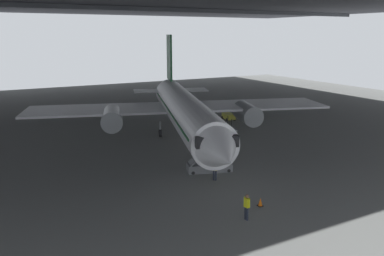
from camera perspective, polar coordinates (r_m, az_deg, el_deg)
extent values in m
plane|color=slate|center=(43.50, 0.31, -2.09)|extent=(110.00, 110.00, 0.00)
cube|color=#4C4F54|center=(70.09, -12.16, 16.58)|extent=(115.50, 0.50, 0.70)
cylinder|color=white|center=(42.82, -0.98, 2.45)|extent=(12.30, 27.87, 3.77)
cone|color=white|center=(27.85, 4.29, -3.65)|extent=(4.91, 5.44, 3.69)
cube|color=black|center=(29.94, 3.17, -1.47)|extent=(3.86, 3.50, 0.83)
cone|color=white|center=(58.15, -3.52, 5.72)|extent=(4.92, 6.73, 3.20)
cube|color=#19592D|center=(55.35, -3.29, 10.11)|extent=(1.50, 3.98, 6.17)
cube|color=white|center=(55.16, -0.36, 5.52)|extent=(5.52, 4.42, 0.16)
cube|color=white|center=(54.51, -5.85, 5.36)|extent=(5.52, 4.42, 0.16)
cube|color=white|center=(49.66, 9.35, 3.36)|extent=(17.10, 11.41, 0.24)
cylinder|color=#9EA3A8|center=(47.27, 7.99, 2.09)|extent=(3.74, 5.38, 2.34)
cube|color=white|center=(46.91, -13.77, 2.56)|extent=(17.10, 11.41, 0.24)
cylinder|color=#9EA3A8|center=(44.95, -11.46, 1.36)|extent=(3.74, 5.38, 2.34)
cube|color=#19592D|center=(42.77, -0.99, 2.82)|extent=(11.74, 25.94, 0.16)
cylinder|color=#9EA3A8|center=(34.38, 1.59, -4.17)|extent=(0.20, 0.20, 1.15)
cylinder|color=black|center=(34.63, 1.58, -5.43)|extent=(0.56, 0.95, 0.90)
cylinder|color=#9EA3A8|center=(46.37, 1.51, 0.48)|extent=(0.20, 0.20, 1.15)
cylinder|color=black|center=(46.55, 1.50, -0.48)|extent=(0.56, 0.95, 0.90)
cylinder|color=#9EA3A8|center=(45.63, -4.61, 0.23)|extent=(0.20, 0.20, 1.15)
cylinder|color=black|center=(45.82, -4.59, -0.75)|extent=(0.56, 0.95, 0.90)
cube|color=slate|center=(34.62, 2.51, -5.62)|extent=(4.11, 2.62, 0.70)
cube|color=slate|center=(34.06, 2.54, -2.70)|extent=(3.79, 2.34, 3.06)
cube|color=slate|center=(34.10, 5.43, -0.15)|extent=(1.45, 1.58, 0.12)
cylinder|color=black|center=(34.55, 5.18, 0.89)|extent=(0.06, 0.06, 1.00)
cylinder|color=black|center=(33.43, 5.72, 0.45)|extent=(0.06, 0.06, 1.00)
cylinder|color=black|center=(35.69, 4.73, -5.40)|extent=(0.32, 0.21, 0.30)
cylinder|color=black|center=(34.41, 5.33, -6.14)|extent=(0.32, 0.21, 0.30)
cylinder|color=black|center=(35.04, -0.26, -5.72)|extent=(0.32, 0.21, 0.30)
cylinder|color=black|center=(33.74, 0.16, -6.49)|extent=(0.32, 0.21, 0.30)
cylinder|color=#232838|center=(26.18, 7.71, -12.05)|extent=(0.14, 0.14, 0.88)
cylinder|color=#232838|center=(26.06, 7.99, -12.18)|extent=(0.14, 0.14, 0.88)
cube|color=yellow|center=(25.80, 7.90, -10.61)|extent=(0.26, 0.38, 0.62)
cylinder|color=yellow|center=(25.94, 7.55, -10.39)|extent=(0.09, 0.09, 0.59)
cylinder|color=yellow|center=(25.64, 8.26, -10.71)|extent=(0.09, 0.09, 0.59)
sphere|color=brown|center=(25.63, 7.94, -9.71)|extent=(0.24, 0.24, 0.24)
cylinder|color=#232838|center=(32.44, 3.14, -6.82)|extent=(0.14, 0.14, 0.85)
cylinder|color=#232838|center=(32.43, 3.46, -6.83)|extent=(0.14, 0.14, 0.85)
cube|color=yellow|center=(32.19, 3.32, -5.61)|extent=(0.42, 0.39, 0.60)
cylinder|color=yellow|center=(32.20, 2.91, -5.54)|extent=(0.09, 0.09, 0.57)
cylinder|color=yellow|center=(32.16, 3.73, -5.58)|extent=(0.09, 0.09, 0.57)
sphere|color=#8C6647|center=(32.05, 3.33, -4.88)|extent=(0.23, 0.23, 0.23)
cube|color=black|center=(28.36, 9.81, -10.98)|extent=(0.36, 0.36, 0.04)
cone|color=orange|center=(28.24, 9.83, -10.42)|extent=(0.30, 0.30, 0.56)
cube|color=yellow|center=(54.93, 5.29, 1.73)|extent=(1.58, 2.38, 0.70)
cylinder|color=black|center=(54.50, 6.14, 1.26)|extent=(0.26, 0.47, 0.44)
cylinder|color=black|center=(54.07, 5.08, 1.19)|extent=(0.26, 0.47, 0.44)
cylinder|color=black|center=(55.93, 5.48, 1.59)|extent=(0.26, 0.47, 0.44)
cylinder|color=black|center=(55.51, 4.44, 1.52)|extent=(0.26, 0.47, 0.44)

